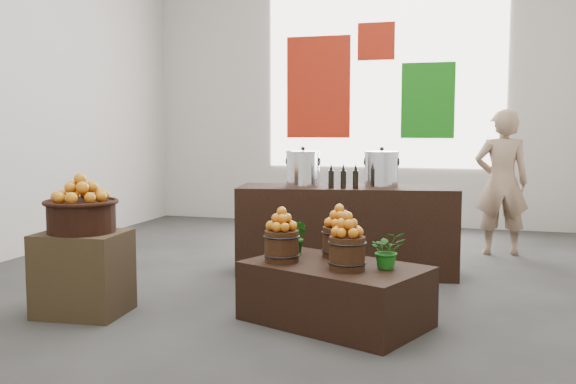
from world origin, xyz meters
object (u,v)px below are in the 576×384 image
(wicker_basket, at_px, (81,217))
(stock_pot_left, at_px, (303,170))
(counter, at_px, (346,230))
(stock_pot_center, at_px, (381,170))
(shopper, at_px, (502,183))
(display_table, at_px, (335,294))
(crate, at_px, (83,273))

(wicker_basket, distance_m, stock_pot_left, 2.12)
(counter, bearing_deg, stock_pot_left, -180.00)
(stock_pot_center, distance_m, shopper, 1.68)
(display_table, bearing_deg, crate, -148.34)
(shopper, bearing_deg, counter, 34.67)
(display_table, xyz_separation_m, stock_pot_center, (0.08, 1.58, 0.75))
(crate, bearing_deg, display_table, 9.43)
(crate, relative_size, wicker_basket, 1.25)
(wicker_basket, relative_size, counter, 0.24)
(counter, distance_m, stock_pot_left, 0.69)
(shopper, bearing_deg, crate, 37.96)
(counter, distance_m, shopper, 1.95)
(crate, distance_m, counter, 2.40)
(stock_pot_left, distance_m, shopper, 2.27)
(stock_pot_left, bearing_deg, shopper, 37.76)
(crate, distance_m, shopper, 4.33)
(display_table, xyz_separation_m, counter, (-0.22, 1.52, 0.20))
(counter, height_order, shopper, shopper)
(crate, relative_size, display_table, 0.50)
(crate, distance_m, stock_pot_left, 2.20)
(wicker_basket, height_order, counter, wicker_basket)
(stock_pot_left, bearing_deg, stock_pot_center, 9.98)
(crate, xyz_separation_m, stock_pot_center, (1.87, 1.87, 0.66))
(counter, bearing_deg, wicker_basket, -140.66)
(counter, bearing_deg, shopper, 33.40)
(stock_pot_left, bearing_deg, display_table, -66.87)
(display_table, distance_m, stock_pot_left, 1.75)
(wicker_basket, distance_m, shopper, 4.31)
(stock_pot_left, height_order, shopper, shopper)
(crate, height_order, counter, counter)
(stock_pot_left, distance_m, stock_pot_center, 0.72)
(display_table, bearing_deg, counter, 120.60)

